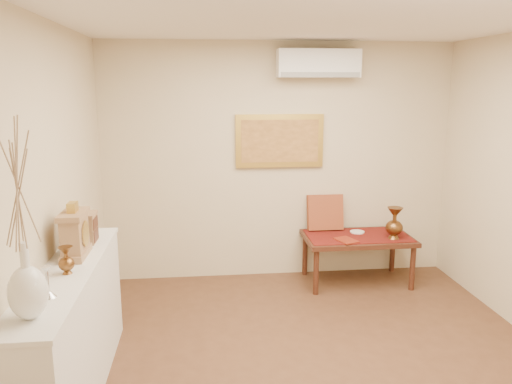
{
  "coord_description": "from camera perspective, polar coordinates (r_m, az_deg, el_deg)",
  "views": [
    {
      "loc": [
        -0.89,
        -3.36,
        2.22
      ],
      "look_at": [
        -0.39,
        1.15,
        1.24
      ],
      "focal_mm": 35.0,
      "sensor_mm": 36.0,
      "label": 1
    }
  ],
  "objects": [
    {
      "name": "ac_unit",
      "position": [
        5.64,
        7.12,
        14.36
      ],
      "size": [
        0.9,
        0.25,
        0.3
      ],
      "color": "white",
      "rests_on": "wall_back"
    },
    {
      "name": "plate",
      "position": [
        5.88,
        11.49,
        -4.49
      ],
      "size": [
        0.17,
        0.17,
        0.01
      ],
      "primitive_type": "cylinder",
      "color": "silver",
      "rests_on": "table_cloth"
    },
    {
      "name": "candlestick",
      "position": [
        3.25,
        -22.73,
        -9.46
      ],
      "size": [
        0.09,
        0.09,
        0.19
      ],
      "primitive_type": null,
      "color": "silver",
      "rests_on": "display_ledge"
    },
    {
      "name": "display_ledge",
      "position": [
        3.9,
        -20.24,
        -15.01
      ],
      "size": [
        0.37,
        2.02,
        0.98
      ],
      "color": "silver",
      "rests_on": "floor"
    },
    {
      "name": "ceiling",
      "position": [
        3.51,
        8.92,
        19.86
      ],
      "size": [
        4.5,
        4.5,
        0.0
      ],
      "primitive_type": "plane",
      "rotation": [
        3.14,
        0.0,
        0.0
      ],
      "color": "white",
      "rests_on": "ground"
    },
    {
      "name": "brass_urn_tall",
      "position": [
        5.69,
        15.56,
        -3.06
      ],
      "size": [
        0.19,
        0.19,
        0.43
      ],
      "primitive_type": null,
      "color": "brown",
      "rests_on": "table_cloth"
    },
    {
      "name": "brass_urn_small",
      "position": [
        3.58,
        -20.9,
        -6.9
      ],
      "size": [
        0.11,
        0.11,
        0.24
      ],
      "primitive_type": null,
      "color": "brown",
      "rests_on": "display_ledge"
    },
    {
      "name": "floor",
      "position": [
        4.13,
        7.62,
        -20.53
      ],
      "size": [
        4.5,
        4.5,
        0.0
      ],
      "primitive_type": "plane",
      "color": "brown",
      "rests_on": "ground"
    },
    {
      "name": "mantel_clock",
      "position": [
        3.89,
        -20.0,
        -4.51
      ],
      "size": [
        0.17,
        0.36,
        0.41
      ],
      "color": "#9F7751",
      "rests_on": "display_ledge"
    },
    {
      "name": "painting",
      "position": [
        5.69,
        2.71,
        5.86
      ],
      "size": [
        1.0,
        0.06,
        0.6
      ],
      "color": "gold",
      "rests_on": "wall_back"
    },
    {
      "name": "wall_back",
      "position": [
        5.75,
        2.65,
        3.41
      ],
      "size": [
        4.0,
        0.02,
        2.7
      ],
      "primitive_type": "cube",
      "color": "beige",
      "rests_on": "ground"
    },
    {
      "name": "wooden_chest",
      "position": [
        4.22,
        -18.85,
        -3.88
      ],
      "size": [
        0.16,
        0.21,
        0.24
      ],
      "color": "#9F7751",
      "rests_on": "display_ledge"
    },
    {
      "name": "low_table",
      "position": [
        5.79,
        11.52,
        -5.57
      ],
      "size": [
        1.2,
        0.7,
        0.55
      ],
      "color": "#442014",
      "rests_on": "floor"
    },
    {
      "name": "menu",
      "position": [
        5.55,
        10.27,
        -5.43
      ],
      "size": [
        0.26,
        0.3,
        0.01
      ],
      "primitive_type": "cube",
      "rotation": [
        0.0,
        0.0,
        0.37
      ],
      "color": "maroon",
      "rests_on": "table_cloth"
    },
    {
      "name": "table_cloth",
      "position": [
        5.77,
        11.55,
        -4.91
      ],
      "size": [
        1.14,
        0.59,
        0.01
      ],
      "primitive_type": "cube",
      "color": "#621510",
      "rests_on": "low_table"
    },
    {
      "name": "cushion",
      "position": [
        5.89,
        7.9,
        -2.31
      ],
      "size": [
        0.41,
        0.18,
        0.43
      ],
      "primitive_type": "cube",
      "rotation": [
        -0.21,
        0.0,
        0.0
      ],
      "color": "maroon",
      "rests_on": "table_cloth"
    },
    {
      "name": "white_vase",
      "position": [
        2.87,
        -25.29,
        -3.11
      ],
      "size": [
        0.21,
        0.21,
        1.09
      ],
      "primitive_type": null,
      "color": "silver",
      "rests_on": "display_ledge"
    },
    {
      "name": "wall_left",
      "position": [
        3.65,
        -23.89,
        -2.72
      ],
      "size": [
        0.02,
        4.5,
        2.7
      ],
      "primitive_type": "cube",
      "color": "beige",
      "rests_on": "ground"
    }
  ]
}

